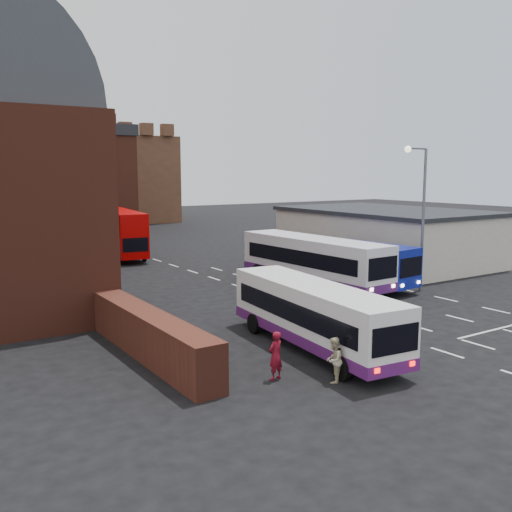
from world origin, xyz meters
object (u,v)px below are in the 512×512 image
bus_white_inbound (313,258)px  bus_blue (342,259)px  bus_white_outbound (314,311)px  bus_red_double (121,232)px  street_lamp (420,205)px  pedestrian_beige (334,360)px  pedestrian_red (275,356)px

bus_white_inbound → bus_blue: (2.10, -0.40, -0.18)m
bus_white_outbound → bus_red_double: (2.35, 28.70, 0.52)m
bus_white_inbound → bus_blue: size_ratio=1.10×
bus_blue → street_lamp: bearing=111.6°
bus_blue → pedestrian_beige: (-11.94, -12.90, -0.86)m
pedestrian_red → pedestrian_beige: (1.54, -1.32, -0.07)m
bus_white_outbound → pedestrian_beige: 3.86m
bus_white_outbound → pedestrian_beige: (-1.79, -3.33, -0.78)m
bus_white_outbound → pedestrian_beige: bearing=-112.6°
bus_white_inbound → street_lamp: bearing=131.1°
bus_blue → bus_red_double: 20.67m
bus_red_double → pedestrian_red: (-5.68, -30.71, -1.23)m
bus_white_inbound → pedestrian_beige: 16.58m
bus_white_inbound → bus_blue: 2.14m
pedestrian_red → bus_blue: bearing=-153.0°
pedestrian_red → pedestrian_beige: 2.03m
pedestrian_beige → bus_red_double: bearing=-128.3°
bus_white_outbound → bus_red_double: bus_red_double is taller
bus_blue → pedestrian_beige: size_ratio=6.59×
pedestrian_red → pedestrian_beige: size_ratio=1.09×
street_lamp → pedestrian_beige: 17.28m
bus_white_outbound → bus_white_inbound: bus_white_inbound is taller
bus_blue → pedestrian_red: bus_blue is taller
bus_white_outbound → bus_blue: bus_blue is taller
bus_white_inbound → pedestrian_red: bearing=43.7°
pedestrian_beige → bus_white_inbound: bearing=-157.5°
bus_red_double → street_lamp: size_ratio=1.16×
bus_white_inbound → bus_red_double: size_ratio=1.14×
bus_white_outbound → pedestrian_red: 3.95m
bus_white_outbound → bus_blue: (10.15, 9.57, 0.08)m
street_lamp → bus_blue: bearing=118.8°
bus_white_inbound → pedestrian_red: (-11.38, -11.98, -0.97)m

